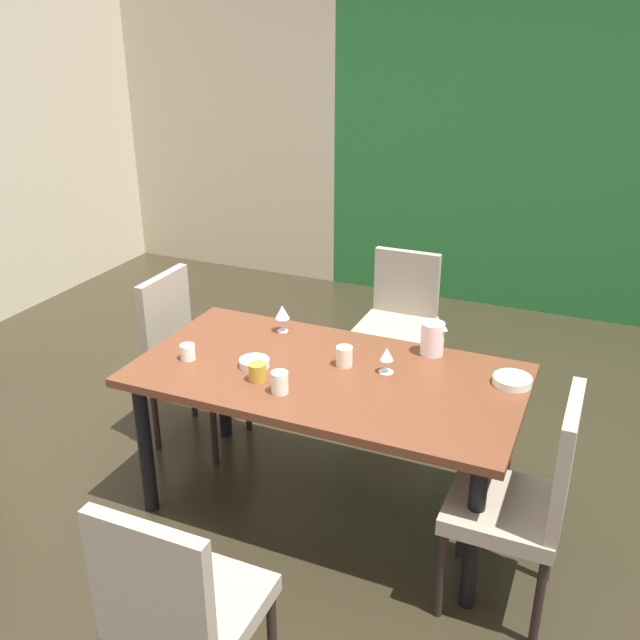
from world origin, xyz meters
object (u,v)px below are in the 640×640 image
at_px(chair_left_far, 186,352).
at_px(chair_head_near, 178,607).
at_px(chair_right_near, 527,495).
at_px(cup_center, 257,372).
at_px(cup_east, 344,356).
at_px(serving_bowl_front, 254,363).
at_px(serving_bowl_rear, 512,381).
at_px(wine_glass_near_window, 387,355).
at_px(pitcher_right, 433,338).
at_px(cup_corner, 280,383).
at_px(wine_glass_west, 282,313).
at_px(cup_left, 188,352).
at_px(chair_head_far, 399,316).
at_px(dining_table, 327,388).

bearing_deg(chair_left_far, chair_head_near, 32.37).
height_order(chair_right_near, cup_center, chair_right_near).
bearing_deg(cup_east, cup_center, -135.95).
xyz_separation_m(chair_right_near, serving_bowl_front, (-1.30, 0.20, 0.22)).
distance_m(chair_left_far, cup_east, 1.07).
xyz_separation_m(serving_bowl_front, cup_east, (0.38, 0.18, 0.03)).
bearing_deg(serving_bowl_rear, wine_glass_near_window, -168.17).
bearing_deg(pitcher_right, chair_right_near, -48.71).
xyz_separation_m(chair_right_near, pitcher_right, (-0.57, 0.65, 0.29)).
xyz_separation_m(wine_glass_near_window, serving_bowl_front, (-0.58, -0.19, -0.07)).
xyz_separation_m(chair_left_far, cup_corner, (0.86, -0.54, 0.26)).
xyz_separation_m(chair_left_far, chair_right_near, (1.94, -0.56, 0.00)).
xyz_separation_m(wine_glass_near_window, wine_glass_west, (-0.64, 0.22, 0.02)).
bearing_deg(cup_left, serving_bowl_rear, 13.82).
bearing_deg(chair_left_far, cup_left, 35.96).
distance_m(serving_bowl_rear, cup_left, 1.51).
relative_size(serving_bowl_rear, cup_left, 2.32).
bearing_deg(chair_left_far, pitcher_right, 93.89).
bearing_deg(wine_glass_west, serving_bowl_rear, -5.16).
distance_m(chair_head_far, cup_center, 1.53).
distance_m(chair_head_near, serving_bowl_front, 1.28).
distance_m(serving_bowl_rear, pitcher_right, 0.44).
distance_m(dining_table, chair_head_far, 1.30).
height_order(chair_head_far, wine_glass_near_window, chair_head_far).
relative_size(serving_bowl_front, pitcher_right, 0.86).
height_order(chair_right_near, chair_head_far, chair_right_near).
relative_size(wine_glass_west, serving_bowl_rear, 0.84).
height_order(chair_head_near, wine_glass_near_window, chair_head_near).
bearing_deg(serving_bowl_rear, wine_glass_west, 174.84).
distance_m(wine_glass_west, pitcher_right, 0.78).
relative_size(chair_head_far, wine_glass_west, 6.31).
bearing_deg(wine_glass_west, cup_corner, -64.88).
height_order(chair_head_far, pitcher_right, pitcher_right).
distance_m(dining_table, chair_head_near, 1.30).
relative_size(chair_head_near, wine_glass_near_window, 7.61).
xyz_separation_m(chair_right_near, wine_glass_west, (-1.36, 0.60, 0.31)).
bearing_deg(pitcher_right, chair_head_near, -102.35).
relative_size(wine_glass_west, serving_bowl_front, 1.02).
bearing_deg(chair_right_near, chair_head_near, 137.08).
distance_m(chair_head_near, chair_left_far, 1.86).
relative_size(chair_head_near, pitcher_right, 5.81).
bearing_deg(cup_corner, wine_glass_near_window, 44.92).
bearing_deg(cup_corner, cup_left, 167.77).
height_order(wine_glass_near_window, serving_bowl_rear, wine_glass_near_window).
height_order(chair_left_far, chair_right_near, chair_right_near).
relative_size(wine_glass_near_window, cup_east, 1.32).
xyz_separation_m(chair_head_near, chair_head_far, (-0.08, 2.58, -0.01)).
bearing_deg(cup_center, chair_left_far, 145.88).
xyz_separation_m(chair_right_near, cup_east, (-0.92, 0.37, 0.25)).
bearing_deg(cup_east, cup_left, -161.72).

